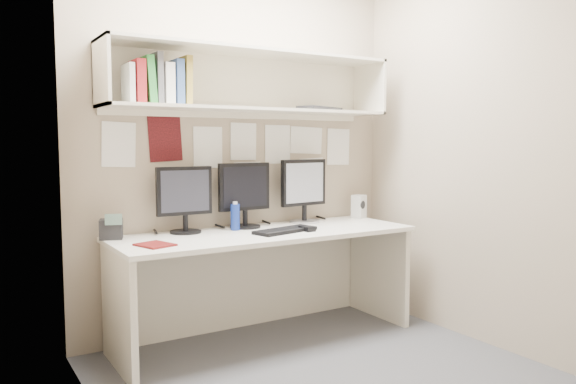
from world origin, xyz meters
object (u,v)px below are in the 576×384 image
maroon_notebook (155,245)px  desk_phone (111,229)px  speaker (359,206)px  desk (265,285)px  monitor_right (304,188)px  monitor_center (244,192)px  monitor_left (185,196)px  keyboard (285,230)px

maroon_notebook → desk_phone: size_ratio=1.26×
speaker → maroon_notebook: speaker is taller
desk → speaker: speaker is taller
monitor_right → desk_phone: monitor_right is taller
monitor_center → speaker: (0.98, -0.03, -0.15)m
monitor_left → desk: bearing=-24.1°
monitor_right → maroon_notebook: bearing=-171.1°
desk_phone → monitor_right: bearing=18.5°
monitor_center → maroon_notebook: size_ratio=2.21×
desk → keyboard: size_ratio=4.47×
desk → keyboard: keyboard is taller
desk → monitor_right: 0.79m
monitor_center → desk_phone: 0.92m
maroon_notebook → desk_phone: (-0.15, 0.35, 0.06)m
monitor_left → speaker: monitor_left is taller
monitor_left → keyboard: bearing=-28.1°
keyboard → desk_phone: bearing=149.4°
keyboard → maroon_notebook: (-0.88, -0.03, -0.01)m
monitor_center → maroon_notebook: bearing=-156.9°
desk_phone → monitor_left: bearing=18.1°
desk → monitor_right: bearing=26.1°
desk → speaker: bearing=11.6°
desk → monitor_left: (-0.47, 0.22, 0.60)m
keyboard → monitor_right: bearing=28.5°
monitor_center → speaker: monitor_center is taller
monitor_left → speaker: 1.42m
desk → maroon_notebook: maroon_notebook is taller
monitor_right → speaker: (0.49, -0.03, -0.16)m
desk → monitor_right: (0.45, 0.22, 0.61)m
monitor_right → desk: bearing=-160.8°
desk → monitor_center: monitor_center is taller
monitor_center → monitor_right: size_ratio=0.97×
desk_phone → monitor_center: bearing=18.4°
desk_phone → speaker: bearing=17.7°
monitor_left → monitor_right: bearing=0.9°
maroon_notebook → desk_phone: desk_phone is taller
monitor_left → speaker: bearing=-0.2°
keyboard → speaker: 0.90m
speaker → monitor_left: bearing=158.2°
monitor_left → monitor_center: monitor_center is taller
desk → monitor_right: monitor_right is taller
keyboard → maroon_notebook: bearing=168.7°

